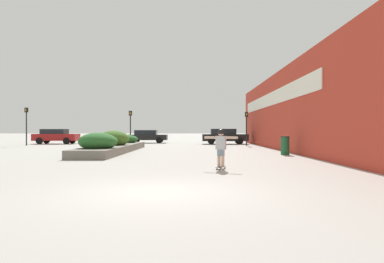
{
  "coord_description": "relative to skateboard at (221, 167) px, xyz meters",
  "views": [
    {
      "loc": [
        0.86,
        -7.85,
        1.43
      ],
      "look_at": [
        0.7,
        16.18,
        1.35
      ],
      "focal_mm": 32.0,
      "sensor_mm": 36.0,
      "label": 1
    }
  ],
  "objects": [
    {
      "name": "traffic_light_right",
      "position": [
        3.88,
        19.22,
        2.1
      ],
      "size": [
        0.28,
        0.3,
        3.14
      ],
      "color": "black",
      "rests_on": "ground_plane"
    },
    {
      "name": "ground_plane",
      "position": [
        -1.84,
        -4.73,
        -0.07
      ],
      "size": [
        300.0,
        300.0,
        0.0
      ],
      "primitive_type": "plane",
      "color": "#A3A099"
    },
    {
      "name": "skateboard",
      "position": [
        0.0,
        0.0,
        0.0
      ],
      "size": [
        0.42,
        0.61,
        0.09
      ],
      "rotation": [
        0.0,
        0.0,
        -0.42
      ],
      "color": "black",
      "rests_on": "ground_plane"
    },
    {
      "name": "building_wall_right",
      "position": [
        5.41,
        9.46,
        2.81
      ],
      "size": [
        0.67,
        37.06,
        5.73
      ],
      "color": "#B23323",
      "rests_on": "ground_plane"
    },
    {
      "name": "car_leftmost",
      "position": [
        2.17,
        23.06,
        0.76
      ],
      "size": [
        4.71,
        1.92,
        1.59
      ],
      "rotation": [
        0.0,
        0.0,
        -1.57
      ],
      "color": "black",
      "rests_on": "ground_plane"
    },
    {
      "name": "car_center_right",
      "position": [
        -6.33,
        26.18,
        0.71
      ],
      "size": [
        4.43,
        1.93,
        1.46
      ],
      "rotation": [
        0.0,
        0.0,
        -1.57
      ],
      "color": "black",
      "rests_on": "ground_plane"
    },
    {
      "name": "traffic_light_far_left",
      "position": [
        -16.85,
        19.57,
        2.36
      ],
      "size": [
        0.28,
        0.3,
        3.58
      ],
      "color": "black",
      "rests_on": "ground_plane"
    },
    {
      "name": "skateboarder",
      "position": [
        -0.0,
        0.0,
        0.86
      ],
      "size": [
        1.21,
        0.61,
        1.38
      ],
      "rotation": [
        0.0,
        0.0,
        -0.42
      ],
      "color": "tan",
      "rests_on": "skateboard"
    },
    {
      "name": "planter_box",
      "position": [
        -6.29,
        9.73,
        0.45
      ],
      "size": [
        2.15,
        12.66,
        1.42
      ],
      "color": "slate",
      "rests_on": "ground_plane"
    },
    {
      "name": "car_center_left",
      "position": [
        -15.68,
        23.58,
        0.77
      ],
      "size": [
        4.53,
        1.94,
        1.57
      ],
      "rotation": [
        0.0,
        0.0,
        -1.57
      ],
      "color": "maroon",
      "rests_on": "ground_plane"
    },
    {
      "name": "trash_bin",
      "position": [
        4.32,
        7.38,
        0.48
      ],
      "size": [
        0.51,
        0.51,
        1.09
      ],
      "color": "#1E5B33",
      "rests_on": "ground_plane"
    },
    {
      "name": "traffic_light_left",
      "position": [
        -7.04,
        19.74,
        2.19
      ],
      "size": [
        0.28,
        0.3,
        3.29
      ],
      "color": "black",
      "rests_on": "ground_plane"
    }
  ]
}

